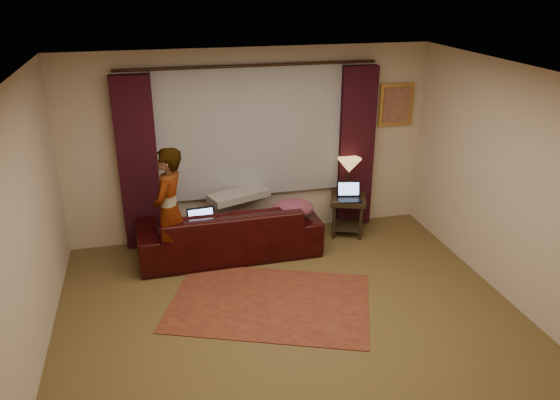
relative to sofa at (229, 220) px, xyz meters
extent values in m
cube|color=brown|center=(0.42, -1.91, -0.48)|extent=(5.00, 5.00, 0.01)
cube|color=silver|center=(0.42, -1.91, 2.13)|extent=(5.00, 5.00, 0.02)
cube|color=beige|center=(0.42, 0.59, 0.83)|extent=(5.00, 0.02, 2.60)
cube|color=beige|center=(-2.08, -1.91, 0.83)|extent=(0.02, 5.00, 2.60)
cube|color=beige|center=(2.92, -1.91, 0.83)|extent=(0.02, 5.00, 2.60)
cube|color=#9999A1|center=(0.42, 0.53, 1.03)|extent=(2.50, 0.05, 1.80)
cube|color=black|center=(-1.08, 0.48, 0.71)|extent=(0.50, 0.14, 2.30)
cube|color=black|center=(1.92, 0.48, 0.71)|extent=(0.50, 0.14, 2.30)
cylinder|color=black|center=(0.42, 0.48, 1.91)|extent=(0.04, 0.04, 3.40)
cube|color=#BF8C3B|center=(2.52, 0.56, 1.28)|extent=(0.50, 0.04, 0.60)
imported|color=black|center=(0.00, 0.00, 0.00)|extent=(2.37, 1.06, 0.95)
cube|color=gray|center=(0.19, 0.29, 0.48)|extent=(0.88, 0.60, 0.10)
ellipsoid|color=brown|center=(0.84, -0.11, 0.12)|extent=(0.66, 0.58, 0.24)
cube|color=brown|center=(0.25, -1.30, -0.47)|extent=(2.61, 2.19, 0.01)
cube|color=black|center=(1.73, 0.19, -0.19)|extent=(0.62, 0.62, 0.56)
imported|color=gray|center=(-0.75, -0.27, 0.33)|extent=(0.62, 0.62, 1.60)
camera|label=1|loc=(-0.89, -6.46, 2.98)|focal=35.00mm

